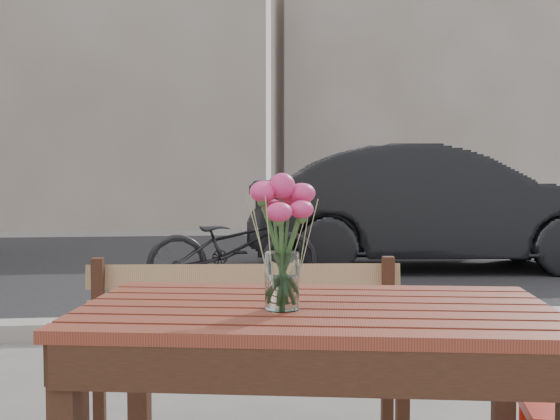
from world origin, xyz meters
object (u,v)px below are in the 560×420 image
Objects in this scene: main_vase at (282,225)px; parked_car at (435,208)px; bicycle at (234,246)px; main_table at (316,352)px.

parked_car reaches higher than main_vase.
parked_car reaches higher than bicycle.
main_table is 0.83× the size of bicycle.
parked_car is at bearing 67.78° from main_vase.
main_table is 4.91m from bicycle.
main_vase is at bearing -143.71° from main_table.
main_table is at bearing 170.26° from bicycle.
bicycle is (-2.49, -1.41, -0.30)m from parked_car.
bicycle is at bearing 100.67° from main_table.
main_table is 6.80m from parked_car.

